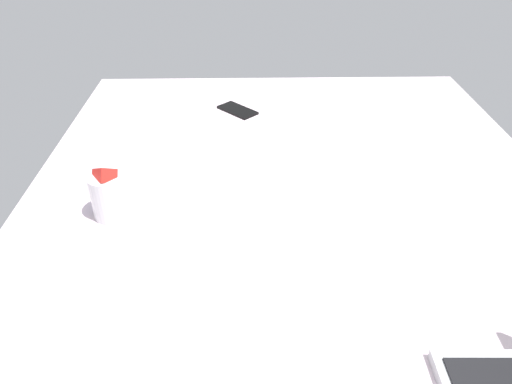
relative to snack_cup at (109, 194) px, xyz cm
name	(u,v)px	position (x,y,z in cm)	size (l,w,h in cm)	color
bed_mattress	(296,238)	(-1.23, 45.09, -14.84)	(180.00, 140.00, 18.00)	silver
snack_cup	(109,194)	(0.00, 0.00, 0.00)	(9.00, 9.24, 14.15)	silver
cell_phone	(237,110)	(-59.37, 29.52, -5.44)	(6.80, 14.00, 0.80)	black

